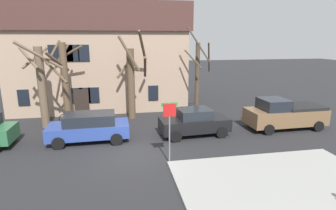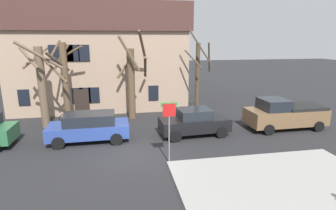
{
  "view_description": "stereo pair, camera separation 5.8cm",
  "coord_description": "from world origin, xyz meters",
  "px_view_note": "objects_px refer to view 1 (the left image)",
  "views": [
    {
      "loc": [
        -0.66,
        -13.05,
        5.82
      ],
      "look_at": [
        2.39,
        3.52,
        1.67
      ],
      "focal_mm": 28.84,
      "sensor_mm": 36.0,
      "label": 1
    },
    {
      "loc": [
        -0.6,
        -13.06,
        5.82
      ],
      "look_at": [
        2.39,
        3.52,
        1.67
      ],
      "focal_mm": 28.84,
      "sensor_mm": 36.0,
      "label": 2
    }
  ],
  "objects_px": {
    "building_main": "(102,55)",
    "pickup_truck_brown": "(285,114)",
    "street_sign_pole": "(170,122)",
    "car_blue_wagon": "(89,127)",
    "car_black_sedan": "(194,122)",
    "tree_bare_end": "(198,76)",
    "tree_bare_far": "(132,79)",
    "tree_bare_mid": "(65,81)",
    "bicycle_leaning": "(72,118)",
    "tree_bare_near": "(42,83)"
  },
  "relations": [
    {
      "from": "tree_bare_end",
      "to": "bicycle_leaning",
      "type": "relative_size",
      "value": 3.79
    },
    {
      "from": "tree_bare_far",
      "to": "bicycle_leaning",
      "type": "height_order",
      "value": "tree_bare_far"
    },
    {
      "from": "building_main",
      "to": "bicycle_leaning",
      "type": "height_order",
      "value": "building_main"
    },
    {
      "from": "street_sign_pole",
      "to": "tree_bare_near",
      "type": "bearing_deg",
      "value": 136.28
    },
    {
      "from": "car_blue_wagon",
      "to": "street_sign_pole",
      "type": "bearing_deg",
      "value": -42.61
    },
    {
      "from": "bicycle_leaning",
      "to": "tree_bare_near",
      "type": "bearing_deg",
      "value": -158.44
    },
    {
      "from": "car_blue_wagon",
      "to": "pickup_truck_brown",
      "type": "bearing_deg",
      "value": 0.37
    },
    {
      "from": "bicycle_leaning",
      "to": "building_main",
      "type": "bearing_deg",
      "value": 73.01
    },
    {
      "from": "tree_bare_end",
      "to": "street_sign_pole",
      "type": "bearing_deg",
      "value": -114.77
    },
    {
      "from": "building_main",
      "to": "car_blue_wagon",
      "type": "xyz_separation_m",
      "value": [
        -0.36,
        -10.06,
        -3.5
      ]
    },
    {
      "from": "building_main",
      "to": "car_blue_wagon",
      "type": "relative_size",
      "value": 3.17
    },
    {
      "from": "tree_bare_near",
      "to": "street_sign_pole",
      "type": "height_order",
      "value": "tree_bare_near"
    },
    {
      "from": "building_main",
      "to": "car_black_sedan",
      "type": "height_order",
      "value": "building_main"
    },
    {
      "from": "car_black_sedan",
      "to": "street_sign_pole",
      "type": "height_order",
      "value": "street_sign_pole"
    },
    {
      "from": "tree_bare_mid",
      "to": "car_black_sedan",
      "type": "xyz_separation_m",
      "value": [
        8.03,
        -3.47,
        -2.24
      ]
    },
    {
      "from": "tree_bare_far",
      "to": "street_sign_pole",
      "type": "relative_size",
      "value": 2.15
    },
    {
      "from": "tree_bare_far",
      "to": "car_black_sedan",
      "type": "xyz_separation_m",
      "value": [
        3.51,
        -4.41,
        -2.11
      ]
    },
    {
      "from": "car_blue_wagon",
      "to": "bicycle_leaning",
      "type": "bearing_deg",
      "value": 112.78
    },
    {
      "from": "tree_bare_far",
      "to": "car_black_sedan",
      "type": "distance_m",
      "value": 6.02
    },
    {
      "from": "building_main",
      "to": "pickup_truck_brown",
      "type": "distance_m",
      "value": 16.09
    },
    {
      "from": "tree_bare_mid",
      "to": "car_black_sedan",
      "type": "relative_size",
      "value": 1.33
    },
    {
      "from": "pickup_truck_brown",
      "to": "street_sign_pole",
      "type": "bearing_deg",
      "value": -155.97
    },
    {
      "from": "building_main",
      "to": "tree_bare_near",
      "type": "relative_size",
      "value": 2.53
    },
    {
      "from": "pickup_truck_brown",
      "to": "street_sign_pole",
      "type": "relative_size",
      "value": 1.73
    },
    {
      "from": "building_main",
      "to": "bicycle_leaning",
      "type": "distance_m",
      "value": 7.73
    },
    {
      "from": "tree_bare_far",
      "to": "car_blue_wagon",
      "type": "distance_m",
      "value": 5.52
    },
    {
      "from": "tree_bare_end",
      "to": "building_main",
      "type": "bearing_deg",
      "value": 142.56
    },
    {
      "from": "building_main",
      "to": "tree_bare_far",
      "type": "bearing_deg",
      "value": -67.4
    },
    {
      "from": "tree_bare_mid",
      "to": "tree_bare_far",
      "type": "bearing_deg",
      "value": 11.76
    },
    {
      "from": "tree_bare_mid",
      "to": "street_sign_pole",
      "type": "distance_m",
      "value": 9.19
    },
    {
      "from": "tree_bare_near",
      "to": "tree_bare_end",
      "type": "distance_m",
      "value": 10.95
    },
    {
      "from": "tree_bare_far",
      "to": "tree_bare_near",
      "type": "bearing_deg",
      "value": -168.68
    },
    {
      "from": "building_main",
      "to": "tree_bare_mid",
      "type": "bearing_deg",
      "value": -107.57
    },
    {
      "from": "building_main",
      "to": "pickup_truck_brown",
      "type": "relative_size",
      "value": 2.8
    },
    {
      "from": "tree_bare_mid",
      "to": "building_main",
      "type": "bearing_deg",
      "value": 72.43
    },
    {
      "from": "tree_bare_end",
      "to": "car_black_sedan",
      "type": "xyz_separation_m",
      "value": [
        -1.49,
        -4.5,
        -2.22
      ]
    },
    {
      "from": "car_black_sedan",
      "to": "bicycle_leaning",
      "type": "bearing_deg",
      "value": 153.85
    },
    {
      "from": "street_sign_pole",
      "to": "car_blue_wagon",
      "type": "bearing_deg",
      "value": 137.39
    },
    {
      "from": "tree_bare_far",
      "to": "bicycle_leaning",
      "type": "relative_size",
      "value": 3.67
    },
    {
      "from": "bicycle_leaning",
      "to": "tree_bare_far",
      "type": "bearing_deg",
      "value": 7.43
    },
    {
      "from": "tree_bare_near",
      "to": "street_sign_pole",
      "type": "distance_m",
      "value": 9.93
    },
    {
      "from": "tree_bare_mid",
      "to": "street_sign_pole",
      "type": "height_order",
      "value": "tree_bare_mid"
    },
    {
      "from": "building_main",
      "to": "car_blue_wagon",
      "type": "height_order",
      "value": "building_main"
    },
    {
      "from": "car_blue_wagon",
      "to": "tree_bare_end",
      "type": "bearing_deg",
      "value": 29.49
    },
    {
      "from": "pickup_truck_brown",
      "to": "tree_bare_end",
      "type": "bearing_deg",
      "value": 137.8
    },
    {
      "from": "building_main",
      "to": "tree_bare_end",
      "type": "height_order",
      "value": "building_main"
    },
    {
      "from": "tree_bare_end",
      "to": "street_sign_pole",
      "type": "xyz_separation_m",
      "value": [
        -3.74,
        -8.1,
        -0.97
      ]
    },
    {
      "from": "tree_bare_mid",
      "to": "bicycle_leaning",
      "type": "bearing_deg",
      "value": 63.4
    },
    {
      "from": "building_main",
      "to": "tree_bare_mid",
      "type": "height_order",
      "value": "building_main"
    },
    {
      "from": "car_black_sedan",
      "to": "pickup_truck_brown",
      "type": "distance_m",
      "value": 6.25
    }
  ]
}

